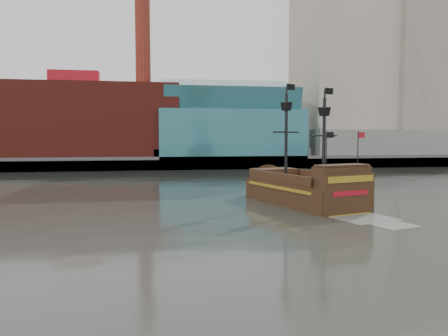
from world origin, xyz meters
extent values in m
plane|color=#262924|center=(0.00, 0.00, 0.00)|extent=(400.00, 400.00, 0.00)
cube|color=slate|center=(0.00, 92.00, 1.00)|extent=(220.00, 60.00, 2.00)
cube|color=#4C4C49|center=(0.00, 62.50, 1.30)|extent=(220.00, 1.00, 2.60)
cube|color=maroon|center=(-22.00, 72.00, 9.50)|extent=(42.00, 18.00, 15.00)
cube|color=#2A6671|center=(10.00, 70.00, 7.00)|extent=(30.00, 16.00, 10.00)
cube|color=#AB9F8D|center=(40.00, 80.00, 25.00)|extent=(20.00, 22.00, 46.00)
cube|color=gray|center=(58.00, 76.00, 21.00)|extent=(18.00, 18.00, 38.00)
cube|color=#AB9F8D|center=(50.00, 97.00, 28.00)|extent=(24.00, 20.00, 52.00)
cube|color=slate|center=(48.00, 66.00, 5.00)|extent=(40.00, 6.00, 6.00)
cylinder|color=maroon|center=(-8.00, 74.00, 28.00)|extent=(3.20, 3.20, 22.00)
cube|color=#2A6671|center=(10.00, 70.00, 15.00)|extent=(28.00, 14.94, 8.78)
cube|color=black|center=(7.93, 17.33, 0.64)|extent=(8.78, 13.84, 2.78)
cube|color=#51381E|center=(7.93, 17.33, 2.20)|extent=(7.90, 12.46, 0.32)
cube|color=black|center=(6.47, 22.26, 2.57)|extent=(5.09, 3.75, 1.07)
cube|color=black|center=(9.50, 11.99, 3.00)|extent=(5.36, 3.08, 1.93)
cube|color=black|center=(9.78, 11.05, 1.29)|extent=(5.11, 1.74, 4.28)
cube|color=olive|center=(9.82, 10.90, 3.00)|extent=(4.65, 1.45, 0.54)
cube|color=maroon|center=(9.82, 10.90, 1.82)|extent=(3.62, 1.14, 0.43)
cylinder|color=black|center=(6.65, 18.63, 6.53)|extent=(0.37, 0.37, 8.35)
cylinder|color=black|center=(9.40, 15.76, 6.21)|extent=(0.37, 0.37, 7.71)
cone|color=black|center=(6.65, 18.63, 9.43)|extent=(1.46, 1.46, 0.75)
cone|color=black|center=(9.40, 15.76, 8.78)|extent=(1.46, 1.46, 0.75)
cube|color=black|center=(7.11, 18.77, 11.35)|extent=(0.93, 0.30, 0.59)
cube|color=black|center=(9.86, 15.89, 10.71)|extent=(0.93, 0.30, 0.59)
cube|color=gray|center=(10.29, 9.32, 0.01)|extent=(5.46, 4.99, 0.02)
camera|label=1|loc=(-6.44, -22.76, 6.51)|focal=35.00mm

